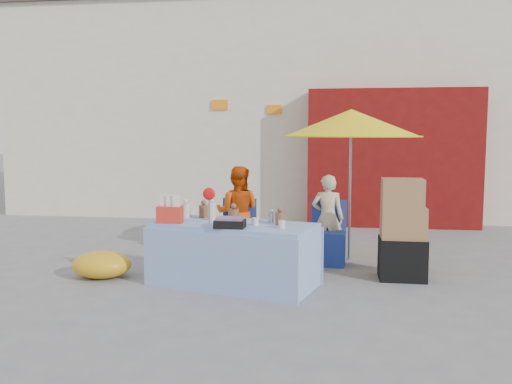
# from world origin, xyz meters

# --- Properties ---
(ground) EXTENTS (80.00, 80.00, 0.00)m
(ground) POSITION_xyz_m (0.00, 0.00, 0.00)
(ground) COLOR slate
(ground) RESTS_ON ground
(backdrop) EXTENTS (14.00, 8.00, 7.80)m
(backdrop) POSITION_xyz_m (0.52, 7.52, 3.10)
(backdrop) COLOR silver
(backdrop) RESTS_ON ground
(market_table) EXTENTS (2.06, 1.36, 1.14)m
(market_table) POSITION_xyz_m (-0.07, -0.27, 0.37)
(market_table) COLOR #8CAFE0
(market_table) RESTS_ON ground
(chair_left) EXTENTS (0.51, 0.50, 0.85)m
(chair_left) POSITION_xyz_m (-0.24, 0.92, 0.26)
(chair_left) COLOR navy
(chair_left) RESTS_ON ground
(chair_right) EXTENTS (0.51, 0.50, 0.85)m
(chair_right) POSITION_xyz_m (1.01, 0.92, 0.26)
(chair_right) COLOR navy
(chair_right) RESTS_ON ground
(vendor_orange) EXTENTS (0.67, 0.54, 1.31)m
(vendor_orange) POSITION_xyz_m (-0.24, 1.06, 0.65)
(vendor_orange) COLOR #D5480B
(vendor_orange) RESTS_ON ground
(vendor_beige) EXTENTS (0.46, 0.32, 1.21)m
(vendor_beige) POSITION_xyz_m (1.01, 1.06, 0.60)
(vendor_beige) COLOR beige
(vendor_beige) RESTS_ON ground
(umbrella) EXTENTS (1.90, 1.90, 2.09)m
(umbrella) POSITION_xyz_m (1.31, 1.21, 1.89)
(umbrella) COLOR gray
(umbrella) RESTS_ON ground
(box_stack) EXTENTS (0.56, 0.46, 1.22)m
(box_stack) POSITION_xyz_m (1.91, 0.26, 0.56)
(box_stack) COLOR black
(box_stack) RESTS_ON ground
(tarp_bundle) EXTENTS (0.80, 0.67, 0.33)m
(tarp_bundle) POSITION_xyz_m (-1.72, -0.19, 0.16)
(tarp_bundle) COLOR gold
(tarp_bundle) RESTS_ON ground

